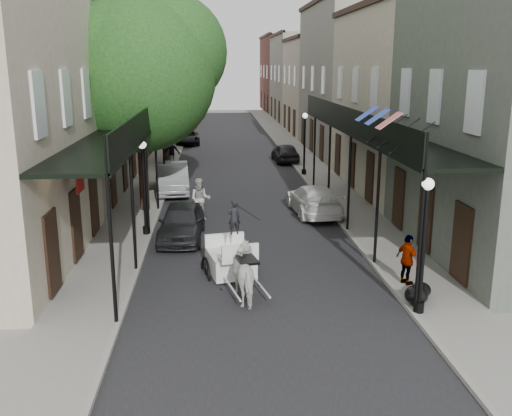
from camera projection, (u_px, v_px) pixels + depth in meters
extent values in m
plane|color=gray|center=(262.00, 292.00, 17.15)|extent=(140.00, 140.00, 0.00)
cube|color=black|center=(236.00, 171.00, 36.49)|extent=(8.00, 90.00, 0.01)
cube|color=gray|center=(157.00, 171.00, 36.11)|extent=(2.20, 90.00, 0.12)
cube|color=gray|center=(313.00, 169.00, 36.83)|extent=(2.20, 90.00, 0.12)
cube|color=#C2B69B|center=(119.00, 83.00, 44.24)|extent=(5.00, 80.00, 10.50)
cube|color=gray|center=(338.00, 82.00, 45.49)|extent=(5.00, 80.00, 10.50)
cube|color=black|center=(122.00, 133.00, 22.58)|extent=(2.20, 18.00, 0.12)
cube|color=black|center=(148.00, 120.00, 22.53)|extent=(0.06, 18.00, 1.00)
cylinder|color=black|center=(112.00, 249.00, 14.41)|extent=(0.10, 0.10, 4.00)
cylinder|color=black|center=(147.00, 184.00, 22.14)|extent=(0.10, 0.10, 4.00)
cylinder|color=black|center=(164.00, 153.00, 29.88)|extent=(0.10, 0.10, 4.00)
cube|color=black|center=(369.00, 131.00, 23.30)|extent=(2.20, 18.00, 0.12)
cube|color=black|center=(345.00, 119.00, 23.10)|extent=(0.06, 18.00, 1.00)
cylinder|color=black|center=(420.00, 242.00, 14.99)|extent=(0.10, 0.10, 4.00)
cylinder|color=black|center=(349.00, 181.00, 22.72)|extent=(0.10, 0.10, 4.00)
cylinder|color=black|center=(314.00, 151.00, 30.45)|extent=(0.10, 0.10, 4.00)
cylinder|color=#382619|center=(142.00, 149.00, 25.77)|extent=(0.44, 0.44, 5.60)
sphere|color=#154419|center=(139.00, 75.00, 24.96)|extent=(6.80, 6.80, 6.80)
sphere|color=#154419|center=(170.00, 52.00, 25.40)|extent=(5.10, 5.10, 5.10)
cylinder|color=#382619|center=(167.00, 124.00, 39.37)|extent=(0.44, 0.44, 5.04)
sphere|color=#154419|center=(165.00, 80.00, 38.65)|extent=(6.00, 6.00, 6.00)
sphere|color=#154419|center=(183.00, 67.00, 39.10)|extent=(4.50, 4.50, 4.50)
cylinder|color=black|center=(419.00, 307.00, 15.45)|extent=(0.28, 0.28, 0.30)
cylinder|color=black|center=(423.00, 253.00, 15.07)|extent=(0.12, 0.12, 3.40)
sphere|color=white|center=(428.00, 184.00, 14.61)|extent=(0.32, 0.32, 0.32)
cylinder|color=black|center=(146.00, 230.00, 22.59)|extent=(0.28, 0.28, 0.30)
cylinder|color=black|center=(145.00, 192.00, 22.21)|extent=(0.12, 0.12, 3.40)
sphere|color=white|center=(142.00, 145.00, 21.76)|extent=(0.32, 0.32, 0.32)
cylinder|color=black|center=(304.00, 172.00, 34.78)|extent=(0.28, 0.28, 0.30)
cylinder|color=black|center=(304.00, 147.00, 34.40)|extent=(0.12, 0.12, 3.40)
sphere|color=white|center=(305.00, 116.00, 33.95)|extent=(0.32, 0.32, 0.32)
imported|color=silver|center=(248.00, 274.00, 16.42)|extent=(1.22, 2.00, 1.57)
torus|color=black|center=(203.00, 253.00, 18.82)|extent=(0.35, 1.22, 1.23)
torus|color=black|center=(248.00, 249.00, 19.25)|extent=(0.35, 1.22, 1.23)
torus|color=black|center=(217.00, 275.00, 17.70)|extent=(0.20, 0.64, 0.64)
torus|color=black|center=(254.00, 271.00, 18.03)|extent=(0.20, 0.64, 0.64)
cube|color=white|center=(227.00, 241.00, 18.75)|extent=(1.67, 1.96, 0.67)
cube|color=white|center=(234.00, 236.00, 17.71)|extent=(1.23, 0.76, 0.11)
cube|color=white|center=(236.00, 229.00, 17.42)|extent=(1.14, 0.34, 0.48)
imported|color=black|center=(234.00, 217.00, 17.56)|extent=(0.44, 0.33, 1.07)
imported|color=#A8A79F|center=(200.00, 199.00, 24.87)|extent=(0.95, 0.76, 1.86)
imported|color=gray|center=(172.00, 151.00, 38.27)|extent=(1.25, 0.88, 1.77)
imported|color=gray|center=(408.00, 260.00, 17.26)|extent=(0.73, 0.99, 1.57)
imported|color=black|center=(182.00, 222.00, 22.15)|extent=(1.84, 4.18, 1.40)
imported|color=#9A9A9F|center=(172.00, 178.00, 30.23)|extent=(2.02, 4.89, 1.57)
imported|color=black|center=(187.00, 137.00, 48.46)|extent=(2.27, 4.41, 1.19)
imported|color=white|center=(314.00, 200.00, 25.91)|extent=(2.21, 4.75, 1.34)
imported|color=black|center=(285.00, 153.00, 39.70)|extent=(1.74, 3.93, 1.31)
ellipsoid|color=black|center=(416.00, 295.00, 15.91)|extent=(0.65, 0.65, 0.56)
ellipsoid|color=black|center=(421.00, 290.00, 16.38)|extent=(0.57, 0.57, 0.46)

